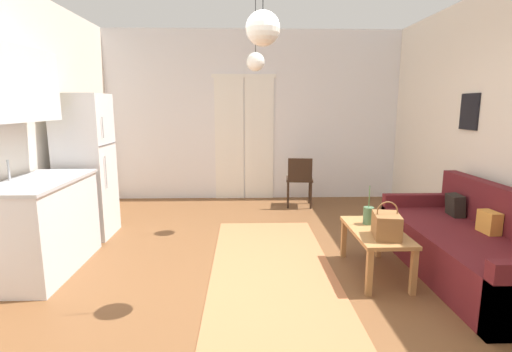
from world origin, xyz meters
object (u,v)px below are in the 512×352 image
Objects in this scene: refrigerator at (86,166)px; accent_chair at (300,178)px; bamboo_vase at (368,215)px; pendant_lamp_near at (263,28)px; coffee_table at (376,236)px; handbag at (386,225)px; pendant_lamp_far at (255,62)px; couch at (474,249)px.

refrigerator reaches higher than accent_chair.
pendant_lamp_near reaches higher than bamboo_vase.
bamboo_vase is (-0.02, 0.18, 0.15)m from coffee_table.
refrigerator reaches higher than coffee_table.
bamboo_vase is 2.37m from accent_chair.
refrigerator reaches higher than bamboo_vase.
pendant_lamp_far is at bearing 124.30° from handbag.
bamboo_vase is 0.22× the size of refrigerator.
bamboo_vase is 3.37m from refrigerator.
coffee_table is at bearing 22.59° from pendant_lamp_near.
pendant_lamp_far reaches higher than handbag.
coffee_table is 1.16× the size of accent_chair.
bamboo_vase is 2.08m from pendant_lamp_near.
refrigerator is at bearing 162.28° from couch.
handbag is (-0.91, -0.13, 0.29)m from couch.
pendant_lamp_near is (-1.09, -0.64, 1.65)m from bamboo_vase.
coffee_table is 2.17m from pendant_lamp_near.
couch is 2.25× the size of coffee_table.
bamboo_vase reaches higher than accent_chair.
couch reaches higher than coffee_table.
handbag is at bearing -55.70° from pendant_lamp_far.
pendant_lamp_near and pendant_lamp_far have the same top height.
coffee_table is at bearing -52.23° from pendant_lamp_far.
pendant_lamp_far is (2.09, 0.20, 1.27)m from refrigerator.
couch is 2.92m from accent_chair.
pendant_lamp_near is (-2.04, -0.38, 1.91)m from couch.
coffee_table is 2.56m from accent_chair.
handbag is 0.41× the size of accent_chair.
pendant_lamp_far reaches higher than coffee_table.
pendant_lamp_far is (-0.74, -1.09, 1.68)m from accent_chair.
bamboo_vase reaches higher than handbag.
couch is 2.61× the size of accent_chair.
coffee_table is 0.24m from bamboo_vase.
handbag is at bearing -171.71° from couch.
handbag is 0.19× the size of refrigerator.
accent_chair is 0.99× the size of pendant_lamp_near.
pendant_lamp_near is 1.90m from pendant_lamp_far.
bamboo_vase is 1.17× the size of handbag.
accent_chair is (-0.37, 2.53, 0.09)m from coffee_table.
coffee_table is at bearing -21.12° from refrigerator.
bamboo_vase is at bearing 95.06° from handbag.
bamboo_vase is (-0.95, 0.26, 0.26)m from couch.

